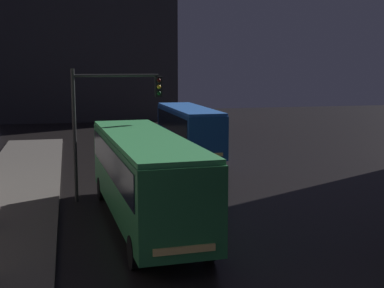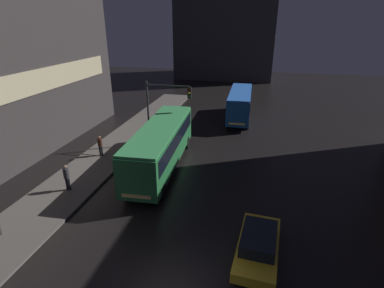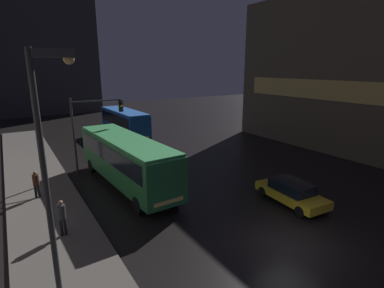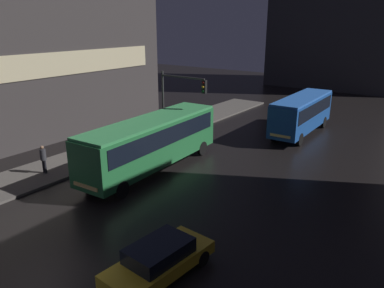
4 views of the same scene
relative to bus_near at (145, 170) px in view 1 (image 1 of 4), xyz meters
name	(u,v)px [view 1 (image 1 of 4)]	position (x,y,z in m)	size (l,w,h in m)	color
building_far_backdrop	(87,15)	(-0.37, 41.86, 9.11)	(18.07, 12.00, 22.39)	#2D2D33
bus_near	(145,170)	(0.00, 0.00, 0.00)	(3.13, 11.34, 3.38)	#236B38
bus_far	(189,127)	(4.76, 13.57, -0.10)	(2.55, 9.25, 3.23)	#194793
traffic_light_main	(107,110)	(-1.05, 4.04, 1.90)	(3.91, 0.35, 5.79)	#2D2D2D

